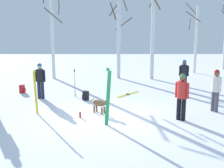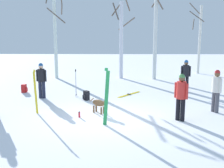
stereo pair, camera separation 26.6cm
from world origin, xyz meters
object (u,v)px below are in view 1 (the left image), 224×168
at_px(ski_pair_planted_0, 108,97).
at_px(birch_tree_1, 119,38).
at_px(backpack_0, 22,89).
at_px(water_bottle_0, 80,115).
at_px(person_3, 182,94).
at_px(birch_tree_0, 52,27).
at_px(person_4, 40,79).
at_px(backpack_1, 86,96).
at_px(ski_pair_planted_1, 36,92).
at_px(birch_tree_3, 196,38).
at_px(dog, 100,104).
at_px(person_0, 216,88).
at_px(birch_tree_2, 153,21).
at_px(person_2, 184,73).
at_px(ski_poles_0, 75,82).
at_px(ski_pair_lying_0, 128,94).

bearing_deg(ski_pair_planted_0, birch_tree_1, 85.83).
height_order(backpack_0, water_bottle_0, backpack_0).
distance_m(ski_pair_planted_0, backpack_0, 6.87).
bearing_deg(water_bottle_0, person_3, -4.96).
xyz_separation_m(backpack_0, water_bottle_0, (3.50, -4.26, -0.11)).
distance_m(ski_pair_planted_0, birch_tree_0, 10.67).
distance_m(backpack_0, water_bottle_0, 5.52).
bearing_deg(birch_tree_0, person_4, -84.98).
relative_size(backpack_0, backpack_1, 1.00).
distance_m(ski_pair_planted_1, birch_tree_3, 14.45).
bearing_deg(birch_tree_3, dog, -123.36).
bearing_deg(person_0, water_bottle_0, -171.91).
xyz_separation_m(water_bottle_0, birch_tree_2, (4.02, 8.53, 3.80)).
relative_size(person_2, backpack_1, 3.90).
height_order(person_2, birch_tree_1, birch_tree_1).
bearing_deg(water_bottle_0, person_0, 8.09).
distance_m(person_3, dog, 3.16).
distance_m(ski_pair_planted_1, ski_poles_0, 3.13).
height_order(person_0, dog, person_0).
bearing_deg(ski_poles_0, birch_tree_3, 42.97).
bearing_deg(person_3, backpack_1, 141.29).
xyz_separation_m(ski_pair_planted_0, water_bottle_0, (-1.05, 0.82, -0.88)).
height_order(ski_pair_lying_0, birch_tree_0, birch_tree_0).
xyz_separation_m(person_3, ski_pair_lying_0, (-1.63, 4.14, -0.97)).
distance_m(person_3, person_4, 6.79).
bearing_deg(backpack_0, birch_tree_0, 80.30).
bearing_deg(backpack_0, birch_tree_2, 29.57).
height_order(person_0, ski_pair_planted_1, ski_pair_planted_1).
relative_size(person_2, water_bottle_0, 7.58).
relative_size(dog, ski_pair_planted_1, 0.43).
height_order(backpack_0, birch_tree_1, birch_tree_1).
distance_m(person_2, backpack_0, 8.67).
bearing_deg(birch_tree_0, ski_pair_planted_0, -68.71).
xyz_separation_m(person_4, birch_tree_0, (-0.51, 5.82, 2.51)).
xyz_separation_m(person_0, birch_tree_0, (-8.07, 8.08, 2.51)).
bearing_deg(birch_tree_0, birch_tree_2, -2.63).
height_order(ski_pair_planted_0, birch_tree_1, birch_tree_1).
bearing_deg(ski_poles_0, ski_pair_lying_0, 8.21).
height_order(backpack_1, birch_tree_3, birch_tree_3).
xyz_separation_m(person_0, birch_tree_2, (-1.34, 7.77, 2.93)).
height_order(person_4, water_bottle_0, person_4).
bearing_deg(birch_tree_2, backpack_1, -124.54).
distance_m(person_2, water_bottle_0, 6.95).
distance_m(person_3, birch_tree_2, 9.33).
xyz_separation_m(ski_pair_planted_1, ski_pair_lying_0, (3.85, 3.29, -0.86)).
bearing_deg(person_3, birch_tree_1, 101.87).
relative_size(ski_pair_lying_0, backpack_0, 3.36).
xyz_separation_m(person_4, ski_poles_0, (1.60, 0.41, -0.25)).
distance_m(ski_poles_0, birch_tree_0, 6.43).
distance_m(person_0, ski_pair_lying_0, 4.59).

